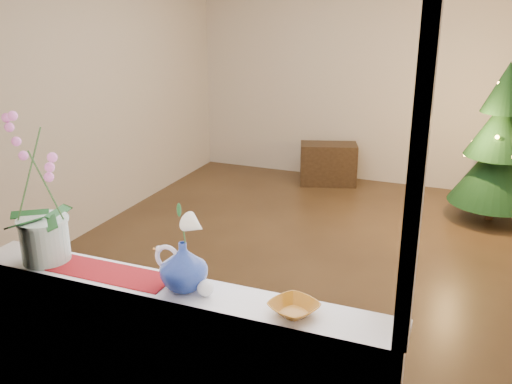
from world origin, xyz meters
TOP-DOWN VIEW (x-y plane):
  - ground at (0.00, 0.00)m, footprint 5.00×5.00m
  - wall_back at (0.00, 2.50)m, footprint 4.50×0.10m
  - wall_front at (0.00, -2.50)m, footprint 4.50×0.10m
  - wall_left at (-2.25, 0.00)m, footprint 0.10×5.00m
  - window_apron at (0.00, -2.46)m, footprint 2.20×0.08m
  - windowsill at (0.00, -2.37)m, footprint 2.20×0.26m
  - window_frame at (0.00, -2.47)m, footprint 2.22×0.06m
  - runner at (-0.38, -2.37)m, footprint 0.70×0.20m
  - orchid_pot at (-0.75, -2.37)m, footprint 0.31×0.31m
  - swan at (0.04, -2.38)m, footprint 0.24×0.11m
  - blue_vase at (0.06, -2.37)m, footprint 0.31×0.31m
  - lily at (0.06, -2.37)m, footprint 0.15×0.09m
  - paperweight at (0.19, -2.39)m, footprint 0.09×0.09m
  - amber_dish at (0.61, -2.38)m, footprint 0.23×0.23m
  - xmas_tree at (1.45, 1.65)m, footprint 1.03×1.03m
  - side_table at (-0.44, 2.15)m, footprint 0.76×0.54m

SIDE VIEW (x-z plane):
  - ground at x=0.00m, z-range 0.00..0.00m
  - side_table at x=-0.44m, z-range 0.00..0.51m
  - window_apron at x=0.00m, z-range 0.00..0.88m
  - xmas_tree at x=1.45m, z-range 0.00..1.63m
  - windowsill at x=0.00m, z-range 0.88..0.92m
  - runner at x=-0.38m, z-range 0.92..0.93m
  - amber_dish at x=0.61m, z-range 0.92..0.96m
  - paperweight at x=0.19m, z-range 0.92..1.00m
  - swan at x=0.04m, z-range 0.92..1.12m
  - blue_vase at x=0.06m, z-range 0.92..1.19m
  - lily at x=0.06m, z-range 1.19..1.39m
  - orchid_pot at x=-0.75m, z-range 0.92..1.69m
  - wall_back at x=0.00m, z-range 0.00..2.70m
  - wall_front at x=0.00m, z-range 0.00..2.70m
  - wall_left at x=-2.25m, z-range 0.00..2.70m
  - window_frame at x=0.00m, z-range 0.90..2.50m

